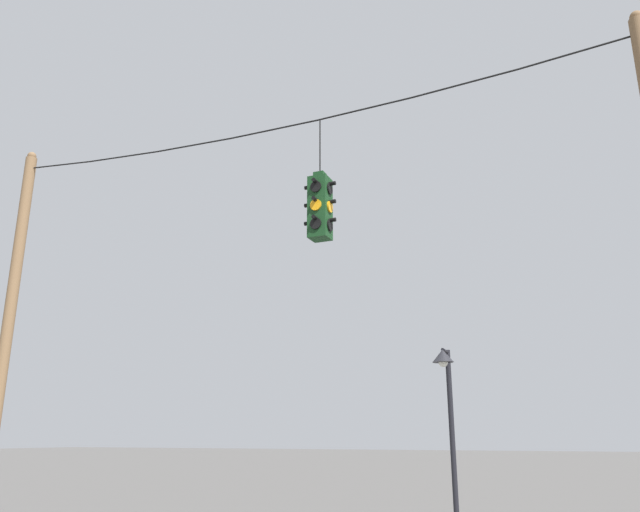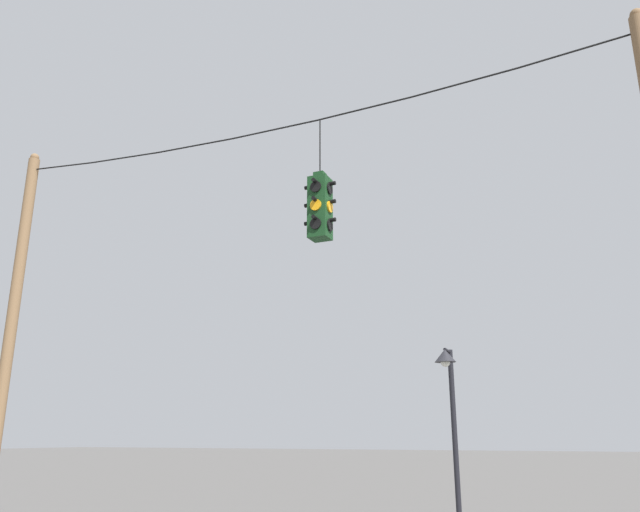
# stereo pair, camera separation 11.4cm
# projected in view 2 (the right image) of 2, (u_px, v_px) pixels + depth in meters

# --- Properties ---
(utility_pole_left) EXTENTS (0.24, 0.24, 8.42)m
(utility_pole_left) POSITION_uv_depth(u_px,v_px,m) (10.00, 338.00, 13.01)
(utility_pole_left) COLOR brown
(utility_pole_left) RESTS_ON ground_plane
(span_wire) EXTENTS (12.32, 0.03, 0.34)m
(span_wire) POSITION_uv_depth(u_px,v_px,m) (274.00, 125.00, 11.62)
(span_wire) COLOR black
(traffic_light_over_intersection) EXTENTS (0.58, 0.58, 2.26)m
(traffic_light_over_intersection) POSITION_uv_depth(u_px,v_px,m) (320.00, 207.00, 10.76)
(traffic_light_over_intersection) COLOR #143819
(street_lamp) EXTENTS (0.48, 0.82, 4.16)m
(street_lamp) POSITION_uv_depth(u_px,v_px,m) (449.00, 394.00, 13.92)
(street_lamp) COLOR black
(street_lamp) RESTS_ON ground_plane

